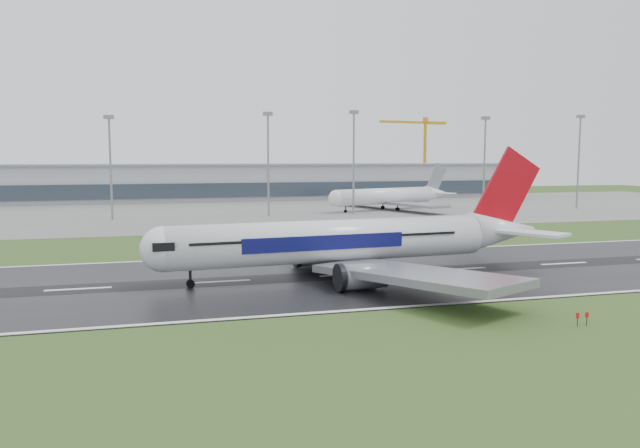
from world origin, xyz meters
name	(u,v)px	position (x,y,z in m)	size (l,w,h in m)	color
ground	(461,269)	(0.00, 0.00, 0.00)	(520.00, 520.00, 0.00)	#2D4A1B
runway	(461,269)	(0.00, 0.00, 0.05)	(400.00, 45.00, 0.10)	black
apron	(295,209)	(0.00, 125.00, 0.04)	(400.00, 130.00, 0.08)	slate
terminal	(265,182)	(0.00, 185.00, 7.50)	(240.00, 36.00, 15.00)	#979BA2
main_airliner	(359,214)	(-18.48, -1.32, 9.83)	(65.93, 62.79, 19.47)	silver
parked_airliner	(389,187)	(31.63, 112.20, 8.06)	(54.45, 50.69, 15.96)	white
tower_crane	(425,155)	(85.84, 200.00, 19.69)	(39.47, 2.15, 39.38)	#C98811
floodmast_1	(111,170)	(-61.29, 100.00, 14.91)	(0.64, 0.64, 29.83)	gray
floodmast_2	(268,166)	(-14.13, 100.00, 15.82)	(0.64, 0.64, 31.63)	gray
floodmast_3	(354,165)	(14.19, 100.00, 16.34)	(0.64, 0.64, 32.69)	gray
floodmast_4	(484,166)	(62.01, 100.00, 15.78)	(0.64, 0.64, 31.56)	gray
floodmast_5	(578,164)	(100.33, 100.00, 16.37)	(0.64, 0.64, 32.73)	gray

